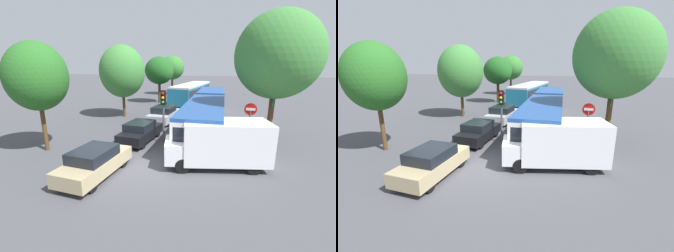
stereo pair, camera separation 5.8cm
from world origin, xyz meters
The scene contains 15 objects.
ground_plane centered at (0.00, 0.00, 0.00)m, with size 200.00×200.00×0.00m, color #47474C.
articulated_bus centered at (1.99, 8.92, 1.43)m, with size 3.59×16.85×2.48m.
city_bus_rear centered at (-1.85, 20.85, 1.43)m, with size 3.38×11.67×2.48m.
queued_car_tan centered at (-1.65, -1.38, 0.68)m, with size 1.73×3.91×1.35m.
queued_car_black centered at (-1.69, 3.70, 0.68)m, with size 1.72×3.91×1.35m.
queued_car_silver centered at (-1.83, 9.02, 0.74)m, with size 1.87×4.23×1.46m.
white_van centered at (3.63, 1.40, 1.24)m, with size 5.34×3.19×2.31m.
traffic_light centered at (-0.19, 3.98, 2.50)m, with size 0.33×0.37×3.40m.
no_entry_sign centered at (5.02, 4.17, 1.88)m, with size 0.70×0.08×2.82m.
direction_sign_post centered at (6.40, 6.10, 2.57)m, with size 0.23×1.40×3.60m.
tree_left_near centered at (-6.37, 0.48, 4.20)m, with size 3.31×3.31×6.19m.
tree_left_mid centered at (-6.41, 10.11, 4.21)m, with size 4.27×4.27×6.77m.
tree_left_far centered at (-5.93, 19.30, 4.20)m, with size 3.77×3.77×6.00m.
tree_left_distant centered at (-6.76, 28.11, 4.47)m, with size 4.02×4.02×6.45m.
tree_right_near centered at (6.35, 6.05, 5.46)m, with size 5.03×5.03×8.07m.
Camera 1 is at (4.32, -9.31, 4.91)m, focal length 24.00 mm.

